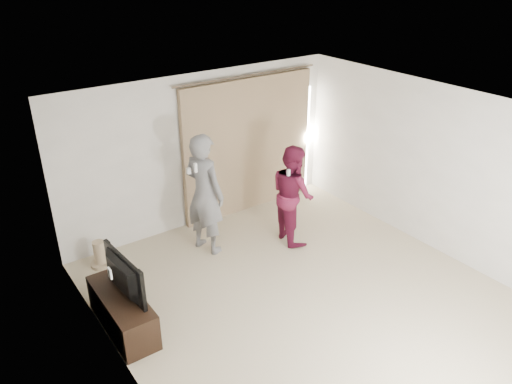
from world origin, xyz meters
The scene contains 10 objects.
floor centered at (0.00, 0.00, 0.00)m, with size 5.50×5.50×0.00m, color beige.
wall_back centered at (0.00, 2.75, 1.30)m, with size 5.00×0.04×2.60m, color silver.
wall_left centered at (-2.50, 0.00, 1.30)m, with size 0.04×5.50×2.60m.
ceiling centered at (0.00, 0.00, 2.60)m, with size 5.00×5.50×0.01m, color silver.
curtain centered at (0.91, 2.68, 1.20)m, with size 2.80×0.11×2.46m.
tv_console centered at (-2.27, 0.89, 0.25)m, with size 0.44×1.28×0.49m, color black.
tv centered at (-2.27, 0.89, 0.77)m, with size 0.95×0.12×0.55m, color black.
scratching_post centered at (-2.02, 2.40, 0.17)m, with size 0.31×0.31×0.42m.
person_man centered at (-0.47, 1.89, 0.97)m, with size 0.66×0.82×1.93m.
person_woman centered at (0.83, 1.36, 0.81)m, with size 0.75×0.89×1.62m.
Camera 1 is at (-3.76, -4.09, 4.32)m, focal length 35.00 mm.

